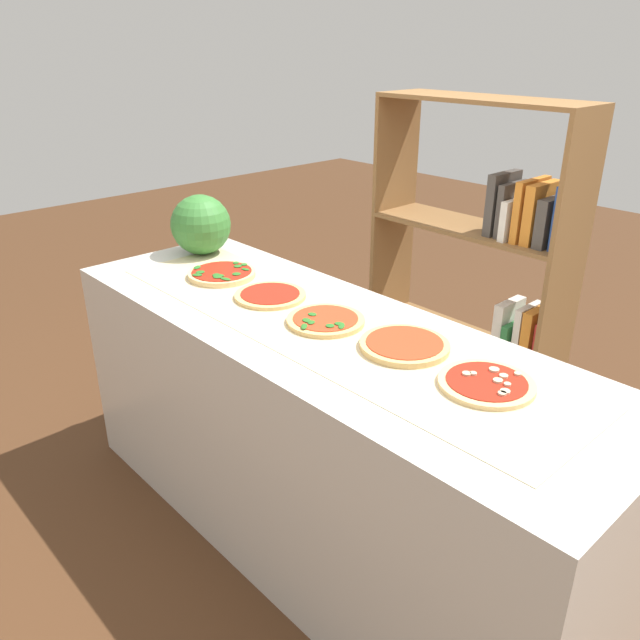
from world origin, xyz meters
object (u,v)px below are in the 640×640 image
Objects in this scene: pizza_plain_1 at (270,295)px; bookshelf at (487,290)px; watermelon at (201,225)px; pizza_spinach_0 at (222,274)px; pizza_plain_3 at (404,345)px; pizza_spinach_2 at (325,320)px; pizza_mushroom_4 at (487,383)px.

bookshelf is (0.37, 0.90, -0.11)m from pizza_plain_1.
watermelon is (-0.63, 0.11, 0.12)m from pizza_plain_1.
pizza_spinach_0 is 0.36m from watermelon.
pizza_plain_3 is at bearing -3.00° from watermelon.
bookshelf is (0.06, 0.91, -0.11)m from pizza_spinach_2.
bookshelf is at bearing 67.56° from pizza_plain_1.
pizza_spinach_0 reaches higher than pizza_plain_3.
watermelon is 1.30m from bookshelf.
watermelon is (-0.94, 0.12, 0.12)m from pizza_spinach_2.
bookshelf is at bearing 86.19° from pizza_spinach_2.
bookshelf is at bearing 122.89° from pizza_mushroom_4.
pizza_spinach_0 is at bearing -176.99° from pizza_plain_3.
bookshelf reaches higher than pizza_plain_1.
pizza_plain_3 is at bearing 4.08° from pizza_plain_1.
pizza_spinach_2 reaches higher than pizza_plain_1.
pizza_plain_1 is 0.31m from pizza_spinach_2.
bookshelf is (-0.56, 0.87, -0.11)m from pizza_mushroom_4.
pizza_spinach_2 is 0.95m from watermelon.
pizza_mushroom_4 is (0.62, 0.04, -0.00)m from pizza_spinach_2.
pizza_plain_3 is 1.04× the size of pizza_mushroom_4.
pizza_spinach_2 is (0.62, -0.00, -0.00)m from pizza_spinach_0.
pizza_spinach_2 is 1.01× the size of watermelon.
pizza_plain_3 is (0.62, 0.04, 0.00)m from pizza_plain_1.
pizza_plain_3 and pizza_mushroom_4 have the same top height.
pizza_spinach_2 is 0.92m from bookshelf.
pizza_mushroom_4 is at bearing 1.74° from pizza_spinach_0.
watermelon is 0.17× the size of bookshelf.
pizza_plain_3 reaches higher than pizza_plain_1.
pizza_plain_1 is at bearing -9.94° from watermelon.
bookshelf reaches higher than pizza_spinach_0.
bookshelf is at bearing 106.27° from pizza_plain_3.
pizza_plain_1 is at bearing -112.44° from bookshelf.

